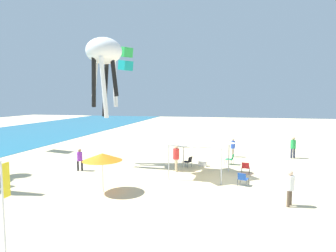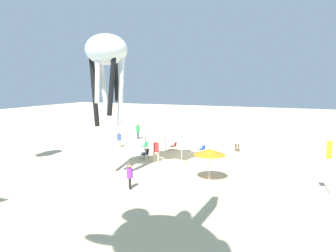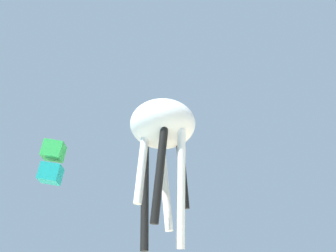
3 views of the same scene
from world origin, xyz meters
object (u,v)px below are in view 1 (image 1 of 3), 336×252
object	(u,v)px
folding_chair_left_of_tent	(243,178)
cooler_box	(203,163)
banner_flag	(4,203)
person_by_tent	(293,146)
person_far_stroller	(233,146)
person_watching_sky	(290,185)
canopy_tent	(201,139)
person_kite_handler	(176,156)
person_beachcomber	(80,158)
folding_chair_facing_ocean	(231,159)
folding_chair_near_cooler	(246,167)
beach_umbrella	(102,157)
kite_box_green	(125,59)
kite_octopus_white	(104,55)
folding_chair_right_of_tent	(188,161)

from	to	relation	value
folding_chair_left_of_tent	cooler_box	size ratio (longest dim) A/B	1.32
banner_flag	person_by_tent	size ratio (longest dim) A/B	1.81
person_far_stroller	person_watching_sky	size ratio (longest dim) A/B	0.94
banner_flag	person_far_stroller	distance (m)	20.17
canopy_tent	person_kite_handler	distance (m)	2.43
person_beachcomber	folding_chair_facing_ocean	bearing A→B (deg)	165.76
cooler_box	person_watching_sky	size ratio (longest dim) A/B	0.35
folding_chair_near_cooler	person_kite_handler	world-z (taller)	person_kite_handler
beach_umbrella	person_kite_handler	bearing A→B (deg)	-29.46
person_beachcomber	canopy_tent	bearing A→B (deg)	147.44
banner_flag	person_beachcomber	xyz separation A→B (m)	(11.46, 3.88, -1.09)
person_watching_sky	folding_chair_near_cooler	bearing A→B (deg)	-137.04
person_far_stroller	kite_box_green	bearing A→B (deg)	-99.87
person_by_tent	kite_box_green	distance (m)	18.94
folding_chair_near_cooler	kite_box_green	distance (m)	18.20
person_far_stroller	person_kite_handler	distance (m)	7.26
canopy_tent	person_watching_sky	bearing A→B (deg)	-134.33
kite_octopus_white	kite_box_green	size ratio (longest dim) A/B	2.33
person_far_stroller	folding_chair_near_cooler	bearing A→B (deg)	18.63
folding_chair_near_cooler	folding_chair_right_of_tent	world-z (taller)	same
banner_flag	folding_chair_facing_ocean	bearing A→B (deg)	-22.98
canopy_tent	cooler_box	bearing A→B (deg)	2.84
folding_chair_right_of_tent	person_kite_handler	xyz separation A→B (m)	(-1.35, 0.66, 0.64)
beach_umbrella	folding_chair_facing_ocean	size ratio (longest dim) A/B	2.72
banner_flag	person_kite_handler	xyz separation A→B (m)	(12.85, -2.92, -0.90)
person_far_stroller	kite_box_green	world-z (taller)	kite_box_green
canopy_tent	kite_octopus_white	distance (m)	9.77
canopy_tent	kite_box_green	bearing A→B (deg)	40.63
beach_umbrella	banner_flag	bearing A→B (deg)	-178.60
person_far_stroller	kite_octopus_white	world-z (taller)	kite_octopus_white
folding_chair_right_of_tent	person_by_tent	distance (m)	9.94
folding_chair_facing_ocean	kite_box_green	xyz separation A→B (m)	(7.22, 11.38, 8.94)
folding_chair_facing_ocean	person_beachcomber	bearing A→B (deg)	-52.47
folding_chair_right_of_tent	person_beachcomber	distance (m)	7.97
cooler_box	kite_octopus_white	xyz separation A→B (m)	(-1.17, 7.45, 8.26)
canopy_tent	person_by_tent	distance (m)	10.46
folding_chair_left_of_tent	person_beachcomber	size ratio (longest dim) A/B	0.52
folding_chair_near_cooler	kite_box_green	world-z (taller)	kite_box_green
person_watching_sky	person_beachcomber	distance (m)	14.11
folding_chair_left_of_tent	person_kite_handler	distance (m)	5.31
person_by_tent	kite_octopus_white	bearing A→B (deg)	162.52
folding_chair_facing_ocean	folding_chair_left_of_tent	distance (m)	5.68
person_kite_handler	person_watching_sky	xyz separation A→B (m)	(-5.52, -6.69, -0.08)
kite_box_green	folding_chair_near_cooler	bearing A→B (deg)	82.78
person_beachcomber	cooler_box	bearing A→B (deg)	164.94
beach_umbrella	person_beachcomber	size ratio (longest dim) A/B	1.40
canopy_tent	folding_chair_facing_ocean	distance (m)	4.70
folding_chair_near_cooler	banner_flag	xyz separation A→B (m)	(-13.20, 7.76, 1.55)
person_beachcomber	kite_octopus_white	xyz separation A→B (m)	(2.19, -1.04, 7.53)
canopy_tent	person_kite_handler	world-z (taller)	canopy_tent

